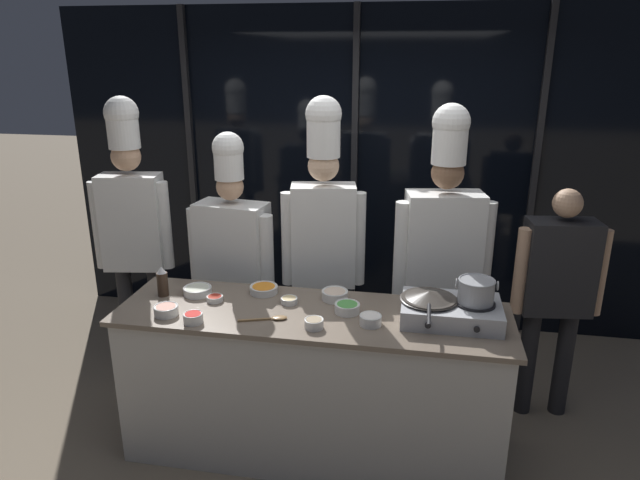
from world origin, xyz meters
name	(u,v)px	position (x,y,z in m)	size (l,w,h in m)	color
ground_plane	(313,448)	(0.00, 0.00, 0.00)	(24.00, 24.00, 0.00)	#7F705B
window_wall_back	(355,172)	(0.00, 1.89, 1.35)	(5.14, 0.09, 2.70)	black
demo_counter	(312,383)	(0.00, 0.00, 0.47)	(2.24, 0.67, 0.93)	beige
portable_stove	(451,311)	(0.77, 0.04, 0.99)	(0.54, 0.39, 0.12)	#B2B5BA
frying_pan	(429,296)	(0.65, 0.03, 1.07)	(0.32, 0.55, 0.04)	#38332D
stock_pot	(476,290)	(0.89, 0.04, 1.12)	(0.22, 0.20, 0.13)	#93969B
squeeze_bottle_soy	(162,282)	(-0.93, 0.07, 1.02)	(0.07, 0.07, 0.19)	#332319
prep_bowl_bell_pepper	(193,317)	(-0.61, -0.25, 0.96)	(0.11, 0.11, 0.06)	white
prep_bowl_carrots	(264,289)	(-0.34, 0.21, 0.96)	(0.17, 0.17, 0.05)	white
prep_bowl_chicken	(335,294)	(0.10, 0.20, 0.96)	(0.16, 0.16, 0.06)	white
prep_bowl_rice	(371,319)	(0.34, -0.10, 0.96)	(0.12, 0.12, 0.06)	white
prep_bowl_bean_sprouts	(197,290)	(-0.73, 0.12, 0.96)	(0.17, 0.17, 0.05)	white
prep_bowl_chili_flakes	(215,298)	(-0.60, 0.04, 0.95)	(0.10, 0.10, 0.03)	white
prep_bowl_ginger	(289,300)	(-0.16, 0.09, 0.95)	(0.10, 0.10, 0.04)	white
prep_bowl_scallions	(347,307)	(0.20, 0.03, 0.96)	(0.14, 0.14, 0.06)	white
prep_bowl_mushrooms	(314,323)	(0.05, -0.19, 0.96)	(0.10, 0.10, 0.05)	white
prep_bowl_shrimp	(166,310)	(-0.80, -0.18, 0.96)	(0.14, 0.14, 0.05)	white
serving_spoon_slotted	(273,318)	(-0.19, -0.13, 0.94)	(0.27, 0.12, 0.02)	olive
chef_head	(133,218)	(-1.43, 0.68, 1.22)	(0.55, 0.29, 2.06)	#232326
chef_sous	(233,251)	(-0.67, 0.61, 1.04)	(0.62, 0.31, 1.85)	#2D3856
chef_line	(323,229)	(-0.05, 0.64, 1.23)	(0.54, 0.29, 2.08)	#4C4C51
chef_pastry	(443,245)	(0.72, 0.61, 1.17)	(0.62, 0.33, 2.05)	#232326
person_guest	(556,284)	(1.45, 0.66, 0.94)	(0.56, 0.28, 1.56)	#232326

